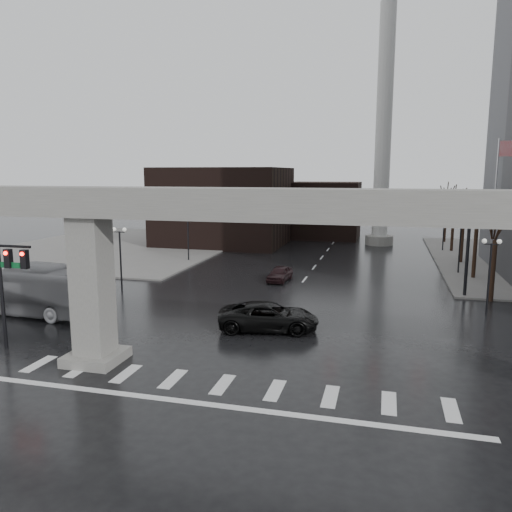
# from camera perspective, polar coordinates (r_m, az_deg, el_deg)

# --- Properties ---
(ground) EXTENTS (160.00, 160.00, 0.00)m
(ground) POSITION_cam_1_polar(r_m,az_deg,el_deg) (23.95, -3.05, -13.51)
(ground) COLOR black
(ground) RESTS_ON ground
(sidewalk_nw) EXTENTS (28.00, 36.00, 0.15)m
(sidewalk_nw) POSITION_cam_1_polar(r_m,az_deg,el_deg) (66.38, -15.10, 1.13)
(sidewalk_nw) COLOR slate
(sidewalk_nw) RESTS_ON ground
(elevated_guideway) EXTENTS (48.00, 2.60, 8.70)m
(elevated_guideway) POSITION_cam_1_polar(r_m,az_deg,el_deg) (21.83, -0.04, 2.98)
(elevated_guideway) COLOR gray
(elevated_guideway) RESTS_ON ground
(building_far_left) EXTENTS (16.00, 14.00, 10.00)m
(building_far_left) POSITION_cam_1_polar(r_m,az_deg,el_deg) (66.46, -3.61, 5.72)
(building_far_left) COLOR black
(building_far_left) RESTS_ON ground
(building_far_mid) EXTENTS (10.00, 10.00, 8.00)m
(building_far_mid) POSITION_cam_1_polar(r_m,az_deg,el_deg) (73.70, 7.81, 5.25)
(building_far_mid) COLOR black
(building_far_mid) RESTS_ON ground
(smokestack) EXTENTS (3.60, 3.60, 30.00)m
(smokestack) POSITION_cam_1_polar(r_m,az_deg,el_deg) (67.11, 14.32, 12.62)
(smokestack) COLOR #BBBBB6
(smokestack) RESTS_ON ground
(signal_mast_arm) EXTENTS (12.12, 0.43, 8.00)m
(signal_mast_arm) POSITION_cam_1_polar(r_m,az_deg,el_deg) (40.00, 17.83, 3.99)
(signal_mast_arm) COLOR black
(signal_mast_arm) RESTS_ON ground
(signal_left_pole) EXTENTS (2.30, 0.30, 6.00)m
(signal_left_pole) POSITION_cam_1_polar(r_m,az_deg,el_deg) (29.17, -26.40, -1.94)
(signal_left_pole) COLOR black
(signal_left_pole) RESTS_ON ground
(flagpole_assembly) EXTENTS (2.06, 0.12, 12.00)m
(flagpole_assembly) POSITION_cam_1_polar(r_m,az_deg,el_deg) (43.86, 26.01, 6.16)
(flagpole_assembly) COLOR silver
(flagpole_assembly) RESTS_ON ground
(lamp_right_0) EXTENTS (1.22, 0.32, 5.11)m
(lamp_right_0) POSITION_cam_1_polar(r_m,az_deg,el_deg) (36.11, 25.19, -0.79)
(lamp_right_0) COLOR black
(lamp_right_0) RESTS_ON ground
(lamp_right_1) EXTENTS (1.22, 0.32, 5.11)m
(lamp_right_1) POSITION_cam_1_polar(r_m,az_deg,el_deg) (49.79, 22.33, 2.00)
(lamp_right_1) COLOR black
(lamp_right_1) RESTS_ON ground
(lamp_right_2) EXTENTS (1.22, 0.32, 5.11)m
(lamp_right_2) POSITION_cam_1_polar(r_m,az_deg,el_deg) (63.61, 20.70, 3.58)
(lamp_right_2) COLOR black
(lamp_right_2) RESTS_ON ground
(lamp_left_0) EXTENTS (1.22, 0.32, 5.11)m
(lamp_left_0) POSITION_cam_1_polar(r_m,az_deg,el_deg) (40.85, -15.27, 0.88)
(lamp_left_0) COLOR black
(lamp_left_0) RESTS_ON ground
(lamp_left_1) EXTENTS (1.22, 0.32, 5.11)m
(lamp_left_1) POSITION_cam_1_polar(r_m,az_deg,el_deg) (53.33, -7.79, 3.08)
(lamp_left_1) COLOR black
(lamp_left_1) RESTS_ON ground
(lamp_left_2) EXTENTS (1.22, 0.32, 5.11)m
(lamp_left_2) POSITION_cam_1_polar(r_m,az_deg,el_deg) (66.42, -3.18, 4.41)
(lamp_left_2) COLOR black
(lamp_left_2) RESTS_ON ground
(tree_right_0) EXTENTS (1.09, 1.58, 7.50)m
(tree_right_0) POSITION_cam_1_polar(r_m,az_deg,el_deg) (40.30, 25.55, -0.82)
(tree_right_0) COLOR black
(tree_right_0) RESTS_ON ground
(tree_right_1) EXTENTS (1.09, 1.61, 7.67)m
(tree_right_1) POSITION_cam_1_polar(r_m,az_deg,el_deg) (48.08, 23.80, 0.91)
(tree_right_1) COLOR black
(tree_right_1) RESTS_ON ground
(tree_right_2) EXTENTS (1.10, 1.63, 7.85)m
(tree_right_2) POSITION_cam_1_polar(r_m,az_deg,el_deg) (55.92, 22.55, 2.16)
(tree_right_2) COLOR black
(tree_right_2) RESTS_ON ground
(tree_right_3) EXTENTS (1.11, 1.66, 8.02)m
(tree_right_3) POSITION_cam_1_polar(r_m,az_deg,el_deg) (63.80, 21.60, 3.10)
(tree_right_3) COLOR black
(tree_right_3) RESTS_ON ground
(tree_right_4) EXTENTS (1.12, 1.69, 8.19)m
(tree_right_4) POSITION_cam_1_polar(r_m,az_deg,el_deg) (71.70, 20.86, 3.83)
(tree_right_4) COLOR black
(tree_right_4) RESTS_ON ground
(pickup_truck) EXTENTS (6.40, 3.82, 1.67)m
(pickup_truck) POSITION_cam_1_polar(r_m,az_deg,el_deg) (30.14, 1.44, -6.93)
(pickup_truck) COLOR black
(pickup_truck) RESTS_ON ground
(city_bus) EXTENTS (12.28, 3.92, 3.36)m
(city_bus) POSITION_cam_1_polar(r_m,az_deg,el_deg) (36.77, -24.84, -3.44)
(city_bus) COLOR #939397
(city_bus) RESTS_ON ground
(far_car) EXTENTS (1.91, 3.99, 1.32)m
(far_car) POSITION_cam_1_polar(r_m,az_deg,el_deg) (43.56, 2.73, -2.03)
(far_car) COLOR black
(far_car) RESTS_ON ground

